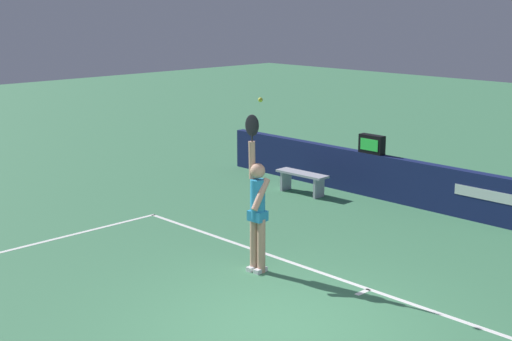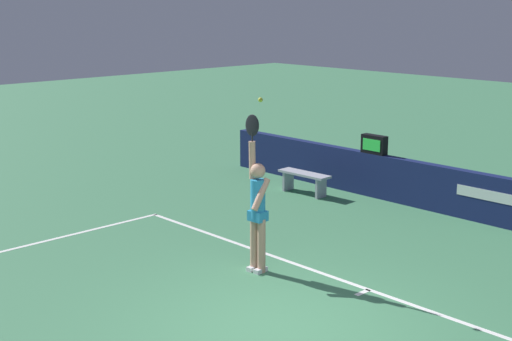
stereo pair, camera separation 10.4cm
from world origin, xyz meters
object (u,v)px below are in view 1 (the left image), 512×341
at_px(tennis_ball, 260,100).
at_px(courtside_bench_far, 302,178).
at_px(tennis_player, 257,208).
at_px(speed_display, 372,144).

distance_m(tennis_ball, courtside_bench_far, 5.58).
xyz_separation_m(tennis_player, tennis_ball, (0.17, -0.10, 1.71)).
xyz_separation_m(tennis_ball, courtside_bench_far, (-2.88, 4.13, -2.40)).
distance_m(tennis_player, courtside_bench_far, 4.90).
bearing_deg(tennis_ball, speed_display, 108.60).
height_order(speed_display, tennis_player, tennis_player).
bearing_deg(tennis_player, tennis_ball, -31.11).
relative_size(tennis_player, tennis_ball, 35.87).
relative_size(speed_display, tennis_player, 0.23).
bearing_deg(tennis_ball, courtside_bench_far, 124.84).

